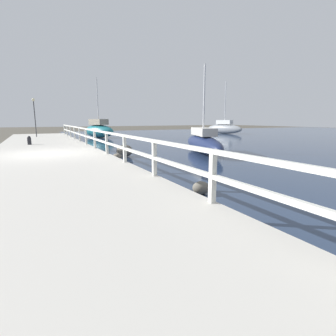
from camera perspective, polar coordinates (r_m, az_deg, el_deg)
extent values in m
plane|color=#4C473D|center=(12.46, -24.56, 1.29)|extent=(120.00, 120.00, 0.00)
cube|color=beige|center=(12.44, -24.62, 2.08)|extent=(4.72, 36.00, 0.35)
cube|color=silver|center=(4.60, 9.68, -1.81)|extent=(0.10, 0.10, 0.94)
cube|color=silver|center=(6.73, -3.00, 2.22)|extent=(0.10, 0.10, 0.94)
cube|color=silver|center=(9.05, -9.41, 4.22)|extent=(0.10, 0.10, 0.94)
cube|color=silver|center=(11.44, -13.20, 5.37)|extent=(0.10, 0.10, 0.94)
cube|color=silver|center=(13.87, -15.67, 6.11)|extent=(0.10, 0.10, 0.94)
cube|color=silver|center=(16.31, -17.41, 6.62)|extent=(0.10, 0.10, 0.94)
cube|color=silver|center=(18.77, -18.69, 7.00)|extent=(0.10, 0.10, 0.94)
cube|color=silver|center=(21.24, -19.68, 7.28)|extent=(0.10, 0.10, 0.94)
cube|color=silver|center=(23.71, -20.47, 7.50)|extent=(0.10, 0.10, 0.94)
cube|color=silver|center=(26.19, -21.10, 7.69)|extent=(0.10, 0.10, 0.94)
cube|color=silver|center=(28.67, -21.63, 7.83)|extent=(0.10, 0.10, 0.94)
cube|color=silver|center=(12.62, -14.64, 7.73)|extent=(0.09, 32.50, 0.08)
cube|color=silver|center=(12.65, -14.55, 5.78)|extent=(0.09, 32.50, 0.08)
ellipsoid|color=#666056|center=(12.91, -9.44, 3.71)|extent=(0.79, 0.71, 0.59)
ellipsoid|color=slate|center=(11.82, -11.02, 2.37)|extent=(0.42, 0.38, 0.31)
ellipsoid|color=#666056|center=(6.41, 7.20, -4.31)|extent=(0.43, 0.39, 0.32)
cylinder|color=black|center=(17.34, -27.95, 5.13)|extent=(0.21, 0.21, 0.37)
sphere|color=black|center=(17.33, -28.01, 5.86)|extent=(0.19, 0.19, 0.19)
cylinder|color=#2D2D33|center=(24.97, -26.96, 9.44)|extent=(0.07, 0.07, 2.94)
sphere|color=beige|center=(25.02, -27.27, 13.07)|extent=(0.24, 0.24, 0.24)
ellipsoid|color=gray|center=(34.90, 12.13, 8.32)|extent=(2.35, 5.38, 1.19)
cube|color=silver|center=(34.89, 12.18, 9.72)|extent=(1.25, 2.27, 0.53)
cylinder|color=silver|center=(34.94, 12.34, 13.63)|extent=(0.09, 0.09, 5.30)
ellipsoid|color=#1E707A|center=(27.39, -14.80, 7.76)|extent=(3.04, 4.59, 1.27)
cube|color=#9E937F|center=(27.37, -14.89, 9.67)|extent=(1.70, 2.17, 0.57)
cylinder|color=silver|center=(27.42, -15.09, 13.81)|extent=(0.09, 0.09, 4.53)
ellipsoid|color=#192347|center=(14.42, 7.63, 5.19)|extent=(3.03, 6.00, 0.94)
cube|color=beige|center=(14.37, 7.69, 7.86)|extent=(1.60, 2.70, 0.41)
cylinder|color=silver|center=(14.40, 7.86, 14.37)|extent=(0.09, 0.09, 3.68)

